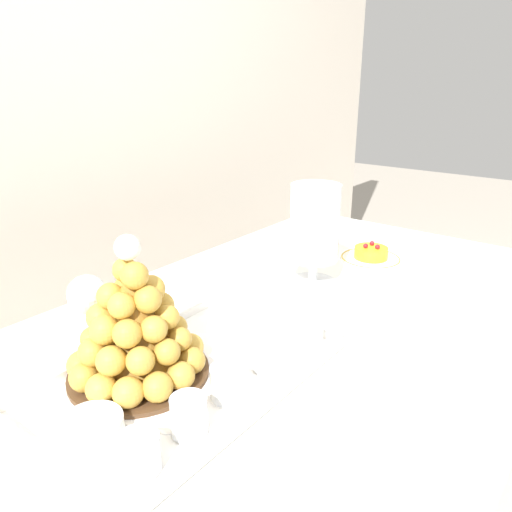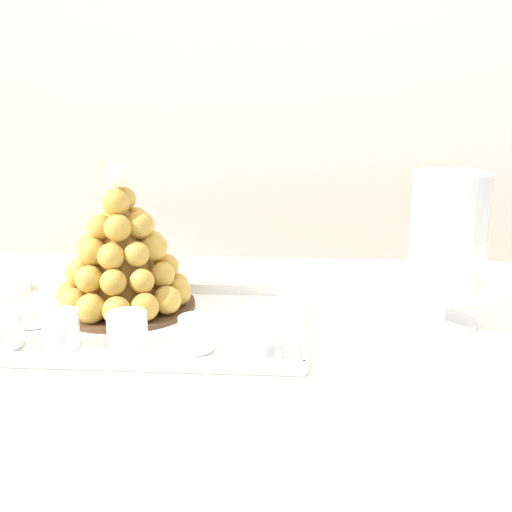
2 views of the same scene
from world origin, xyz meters
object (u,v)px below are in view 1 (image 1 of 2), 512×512
(serving_tray, at_px, (188,377))
(dessert_cup_mid_right, at_px, (267,357))
(dessert_cup_left, at_px, (139,455))
(wine_glass, at_px, (88,298))
(dessert_cup_right, at_px, (308,336))
(fruit_tart_plate, at_px, (371,255))
(croquembouche, at_px, (135,328))
(creme_brulee_ramekin, at_px, (92,426))
(dessert_cup_mid_left, at_px, (189,417))
(dessert_cup_centre, at_px, (229,384))
(macaron_goblet, at_px, (315,225))

(serving_tray, height_order, dessert_cup_mid_right, dessert_cup_mid_right)
(dessert_cup_left, distance_m, dessert_cup_mid_right, 0.29)
(wine_glass, bearing_deg, dessert_cup_right, -51.22)
(fruit_tart_plate, distance_m, wine_glass, 0.81)
(dessert_cup_left, bearing_deg, croquembouche, 51.03)
(croquembouche, relative_size, wine_glass, 1.59)
(serving_tray, xyz_separation_m, creme_brulee_ramekin, (-0.19, 0.00, 0.02))
(dessert_cup_mid_left, bearing_deg, fruit_tart_plate, 7.79)
(serving_tray, bearing_deg, fruit_tart_plate, 0.79)
(fruit_tart_plate, bearing_deg, dessert_cup_right, -166.85)
(dessert_cup_right, distance_m, wine_glass, 0.41)
(dessert_cup_mid_right, height_order, dessert_cup_right, dessert_cup_right)
(dessert_cup_left, bearing_deg, dessert_cup_mid_left, -0.53)
(croquembouche, bearing_deg, dessert_cup_mid_right, -46.97)
(croquembouche, distance_m, dessert_cup_right, 0.32)
(serving_tray, bearing_deg, dessert_cup_mid_left, -133.61)
(dessert_cup_mid_right, distance_m, dessert_cup_right, 0.10)
(dessert_cup_right, bearing_deg, serving_tray, 150.52)
(serving_tray, height_order, wine_glass, wine_glass)
(croquembouche, xyz_separation_m, dessert_cup_mid_right, (0.15, -0.16, -0.07))
(serving_tray, xyz_separation_m, dessert_cup_left, (-0.19, -0.10, 0.03))
(dessert_cup_left, relative_size, fruit_tart_plate, 0.34)
(dessert_cup_left, distance_m, dessert_cup_centre, 0.19)
(dessert_cup_mid_right, relative_size, wine_glass, 0.33)
(dessert_cup_centre, distance_m, creme_brulee_ramekin, 0.21)
(serving_tray, bearing_deg, dessert_cup_mid_right, -43.25)
(dessert_cup_mid_right, relative_size, creme_brulee_ramekin, 0.59)
(dessert_cup_left, xyz_separation_m, dessert_cup_mid_left, (0.09, -0.00, 0.00))
(macaron_goblet, height_order, wine_glass, macaron_goblet)
(creme_brulee_ramekin, bearing_deg, dessert_cup_right, -16.48)
(croquembouche, bearing_deg, dessert_cup_right, -35.73)
(croquembouche, bearing_deg, dessert_cup_left, -128.97)
(dessert_cup_mid_right, height_order, fruit_tart_plate, dessert_cup_mid_right)
(macaron_goblet, bearing_deg, creme_brulee_ramekin, -175.62)
(serving_tray, height_order, macaron_goblet, macaron_goblet)
(macaron_goblet, bearing_deg, dessert_cup_left, -167.04)
(serving_tray, relative_size, dessert_cup_mid_left, 9.28)
(dessert_cup_mid_right, height_order, macaron_goblet, macaron_goblet)
(dessert_cup_left, relative_size, creme_brulee_ramekin, 0.65)
(dessert_cup_left, xyz_separation_m, dessert_cup_right, (0.39, -0.01, 0.00))
(dessert_cup_mid_left, relative_size, dessert_cup_mid_right, 1.09)
(dessert_cup_right, bearing_deg, dessert_cup_left, 178.35)
(croquembouche, relative_size, dessert_cup_centre, 4.22)
(macaron_goblet, xyz_separation_m, fruit_tart_plate, (0.24, -0.04, -0.14))
(dessert_cup_mid_left, bearing_deg, dessert_cup_centre, 5.34)
(croquembouche, xyz_separation_m, dessert_cup_right, (0.25, -0.18, -0.07))
(macaron_goblet, bearing_deg, croquembouche, 178.47)
(serving_tray, xyz_separation_m, macaron_goblet, (0.49, 0.05, 0.15))
(dessert_cup_left, bearing_deg, dessert_cup_mid_right, 1.65)
(serving_tray, bearing_deg, croquembouche, 126.98)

